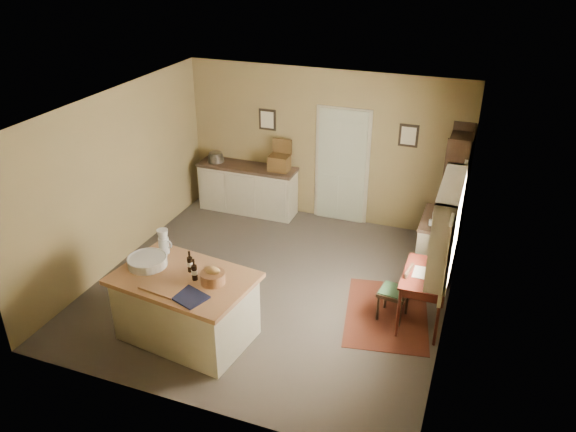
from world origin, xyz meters
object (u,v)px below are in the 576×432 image
(sideboard, at_px, (248,187))
(shelving_unit, at_px, (457,194))
(work_island, at_px, (186,305))
(writing_desk, at_px, (425,280))
(desk_chair, at_px, (394,292))
(right_cabinet, at_px, (437,244))

(sideboard, distance_m, shelving_unit, 3.74)
(work_island, height_order, writing_desk, work_island)
(sideboard, xyz_separation_m, desk_chair, (3.16, -2.32, -0.08))
(sideboard, height_order, right_cabinet, sideboard)
(work_island, distance_m, shelving_unit, 4.55)
(shelving_unit, bearing_deg, desk_chair, -104.07)
(work_island, relative_size, shelving_unit, 0.89)
(work_island, distance_m, sideboard, 3.71)
(sideboard, relative_size, desk_chair, 2.27)
(sideboard, relative_size, right_cabinet, 1.86)
(desk_chair, bearing_deg, writing_desk, 12.35)
(right_cabinet, xyz_separation_m, shelving_unit, (0.15, 0.71, 0.57))
(writing_desk, height_order, desk_chair, writing_desk)
(writing_desk, bearing_deg, work_island, -154.16)
(sideboard, bearing_deg, shelving_unit, -3.10)
(work_island, bearing_deg, writing_desk, 33.30)
(writing_desk, distance_m, desk_chair, 0.46)
(writing_desk, bearing_deg, sideboard, 147.15)
(desk_chair, bearing_deg, work_island, -144.33)
(work_island, relative_size, right_cabinet, 1.85)
(writing_desk, bearing_deg, shelving_unit, 85.79)
(sideboard, bearing_deg, writing_desk, -32.85)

